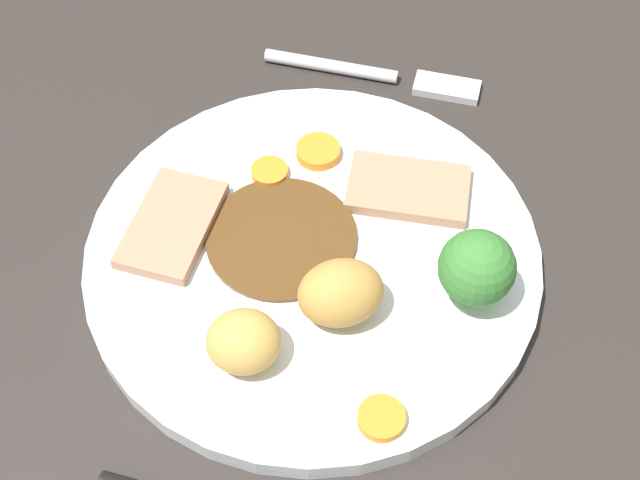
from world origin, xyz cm
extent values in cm
cube|color=#2B2623|center=(0.00, 0.00, 1.80)|extent=(120.00, 84.00, 3.60)
cylinder|color=white|center=(3.98, 0.44, 4.30)|extent=(26.55, 26.55, 1.40)
cylinder|color=#563819|center=(3.66, -1.94, 5.15)|extent=(8.89, 8.89, 0.30)
cube|color=tan|center=(-1.31, 4.78, 5.40)|extent=(4.67, 7.42, 0.80)
cube|color=tan|center=(4.27, -8.39, 5.40)|extent=(7.68, 5.03, 0.80)
ellipsoid|color=#BC8C42|center=(7.74, 2.36, 6.79)|extent=(5.46, 5.89, 3.57)
ellipsoid|color=tan|center=(11.59, -2.00, 6.60)|extent=(4.35, 4.59, 3.19)
cylinder|color=orange|center=(-3.20, -1.20, 5.33)|extent=(2.79, 2.79, 0.66)
cylinder|color=orange|center=(13.74, 5.67, 5.30)|extent=(2.46, 2.46, 0.60)
cylinder|color=orange|center=(-0.98, -3.80, 5.27)|extent=(2.28, 2.28, 0.54)
cylinder|color=#8CB766|center=(5.30, 9.27, 5.65)|extent=(1.35, 1.35, 1.29)
sphere|color=#387A33|center=(5.30, 9.27, 7.77)|extent=(4.21, 4.21, 4.21)
cylinder|color=silver|center=(-12.40, -2.24, 4.05)|extent=(1.27, 9.53, 0.90)
cube|color=silver|center=(-12.08, 6.00, 3.90)|extent=(2.17, 4.57, 0.60)
camera|label=1|loc=(32.16, 6.39, 45.49)|focal=48.11mm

